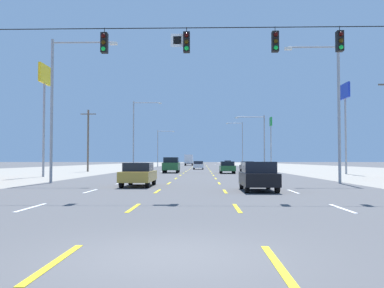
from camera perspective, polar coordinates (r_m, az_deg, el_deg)
ground_plane at (r=73.10m, az=0.98°, el=-3.50°), size 572.00×572.00×0.00m
lot_apron_left at (r=77.37m, az=-17.71°, el=-3.32°), size 28.00×440.00×0.01m
lot_apron_right at (r=76.99m, az=19.76°, el=-3.30°), size 28.00×440.00×0.01m
lane_markings at (r=111.60m, az=1.14°, el=-3.06°), size 10.64×227.60×0.01m
signal_span_wire at (r=19.10m, az=0.90°, el=8.23°), size 27.73×0.53×8.64m
hatchback_inner_right_nearest at (r=22.12m, az=9.08°, el=-4.37°), size 1.72×3.90×1.54m
sedan_inner_left_near at (r=26.08m, az=-7.33°, el=-4.11°), size 1.80×4.50×1.46m
sedan_inner_right_mid at (r=51.27m, az=4.85°, el=-3.19°), size 1.80×4.50×1.46m
suv_inner_left_midfar at (r=53.37m, az=-2.85°, el=-2.86°), size 1.98×4.90×1.98m
sedan_far_right_far at (r=59.70m, az=7.55°, el=-3.04°), size 1.80×4.50×1.46m
sedan_center_turn_farther at (r=73.27m, az=0.88°, el=-2.90°), size 1.80×4.50×1.46m
hatchback_far_right_farthest at (r=108.48m, az=4.89°, el=-2.66°), size 1.72×3.90×1.54m
box_truck_inner_left_distant_a at (r=124.31m, az=-0.44°, el=-2.13°), size 2.40×7.20×3.23m
pole_sign_left_row_1 at (r=43.77m, az=-19.57°, el=7.10°), size 0.24×2.71×11.03m
pole_sign_right_row_1 at (r=52.10m, az=20.25°, el=5.29°), size 0.24×2.78×10.61m
pole_sign_right_row_2 at (r=81.86m, az=10.75°, el=1.77°), size 0.24×1.73×9.92m
streetlight_left_row_0 at (r=31.27m, az=-17.79°, el=5.94°), size 4.77×0.26×10.29m
streetlight_right_row_0 at (r=30.89m, az=18.83°, el=5.41°), size 3.86×0.26×9.84m
streetlight_left_row_1 at (r=65.31m, az=-7.65°, el=1.86°), size 4.49×0.26×10.83m
streetlight_right_row_1 at (r=65.04m, az=9.41°, el=0.85°), size 4.62×0.26×8.56m
streetlight_left_row_2 at (r=100.02m, az=-4.47°, el=-0.19°), size 4.12×0.26×8.83m
streetlight_right_row_2 at (r=99.95m, az=6.72°, el=0.38°), size 4.02×0.26×10.74m
utility_pole_left_row_1 at (r=60.80m, az=-14.06°, el=0.63°), size 2.20×0.26×8.78m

